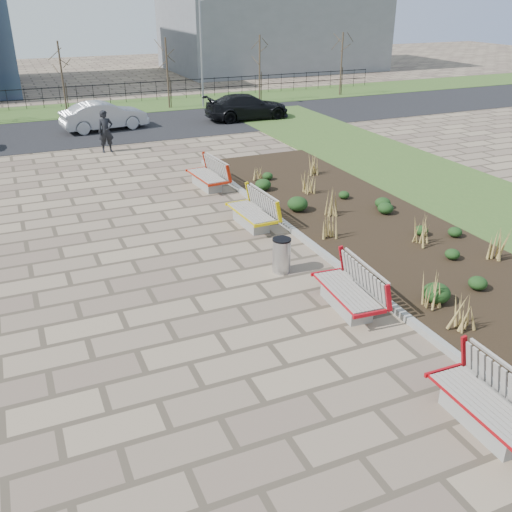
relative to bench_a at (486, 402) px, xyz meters
name	(u,v)px	position (x,y,z in m)	size (l,w,h in m)	color
ground	(246,377)	(-3.00, 2.75, -0.50)	(120.00, 120.00, 0.00)	#87755D
planting_bed	(376,229)	(3.25, 7.75, -0.45)	(4.50, 18.00, 0.10)	black
planting_curb	(306,241)	(0.92, 7.75, -0.42)	(0.16, 18.00, 0.15)	gray
grass_verge_near	(498,208)	(8.00, 7.75, -0.48)	(5.00, 38.00, 0.04)	#33511E
grass_verge_far	(64,111)	(-3.00, 30.75, -0.48)	(80.00, 5.00, 0.04)	#33511E
road	(79,132)	(-3.00, 24.75, -0.49)	(80.00, 7.00, 0.02)	black
bench_a	(486,402)	(0.00, 0.00, 0.00)	(0.90, 2.10, 1.00)	#A90B12
bench_b	(347,288)	(0.00, 4.18, 0.00)	(0.90, 2.10, 1.00)	#B50C17
bench_c	(251,210)	(0.00, 9.58, 0.00)	(0.90, 2.10, 1.00)	yellow
bench_d	(206,174)	(0.00, 13.65, 0.00)	(0.90, 2.10, 1.00)	#B8220C
litter_bin	(282,256)	(-0.51, 6.42, -0.06)	(0.45, 0.45, 0.88)	#B2B2B7
pedestrian	(106,131)	(-2.36, 20.20, 0.41)	(0.66, 0.44, 1.82)	black
car_silver	(104,116)	(-1.66, 24.71, 0.22)	(1.49, 4.27, 1.41)	#9D9FA5
car_black	(247,107)	(6.04, 24.25, 0.20)	(1.89, 4.66, 1.35)	black
tree_c	(62,79)	(-3.00, 29.25, 1.54)	(1.40, 1.40, 4.00)	#4C3D2D
tree_d	(167,73)	(3.00, 29.25, 1.54)	(1.40, 1.40, 4.00)	#4C3D2D
tree_e	(260,68)	(9.00, 29.25, 1.54)	(1.40, 1.40, 4.00)	#4C3D2D
tree_f	(341,64)	(15.00, 29.25, 1.54)	(1.40, 1.40, 4.00)	#4C3D2D
lamp_east	(201,55)	(5.00, 28.75, 2.54)	(0.24, 0.60, 6.00)	gray
railing_fence	(60,96)	(-3.00, 32.25, 0.14)	(44.00, 0.10, 1.20)	black
building_grey	(271,10)	(17.00, 44.75, 4.50)	(18.00, 12.00, 10.00)	slate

